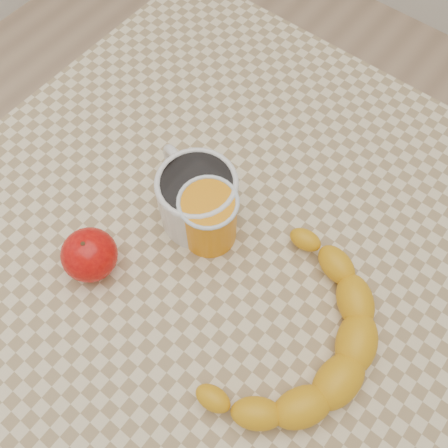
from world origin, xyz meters
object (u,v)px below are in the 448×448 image
Objects in this scene: apple at (89,255)px; coffee_mug at (197,196)px; table at (224,255)px; orange_juice_glass at (209,218)px; banana at (295,337)px.

coffee_mug is at bearing 67.96° from apple.
coffee_mug is 1.94× the size of apple.
coffee_mug is (-0.05, -0.00, 0.14)m from table.
apple reaches higher than table.
orange_juice_glass is at bearing -126.89° from table.
table is 8.68× the size of orange_juice_glass.
coffee_mug is 0.50× the size of banana.
table is 0.14m from coffee_mug.
apple is (-0.06, -0.15, -0.02)m from coffee_mug.
apple is 0.28m from banana.
orange_juice_glass reaches higher than banana.
apple is at bearing -124.89° from orange_juice_glass.
coffee_mug is at bearing 164.63° from banana.
orange_juice_glass reaches higher than table.
banana is (0.18, -0.05, -0.02)m from orange_juice_glass.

